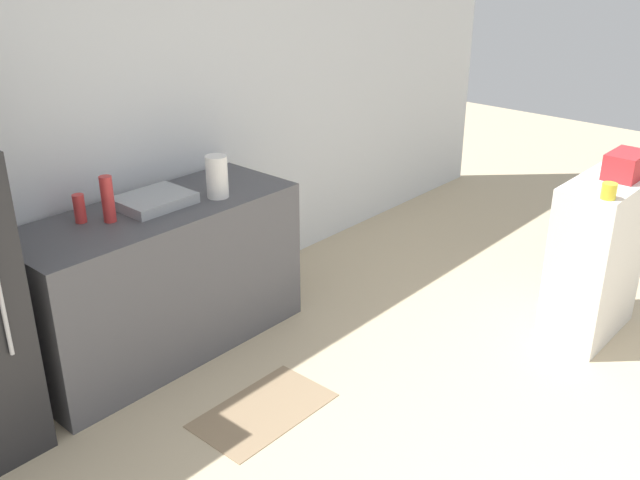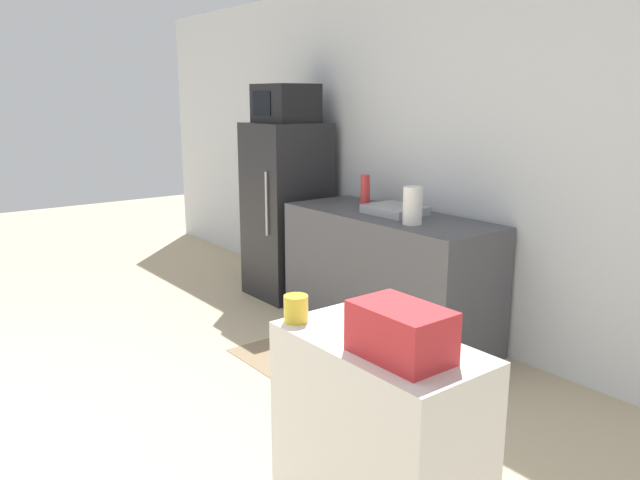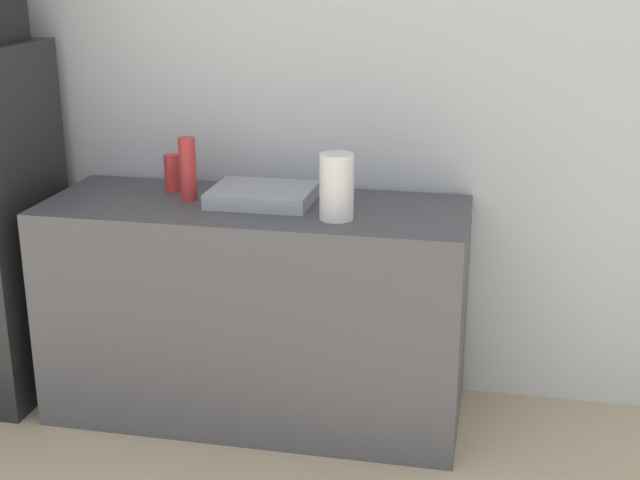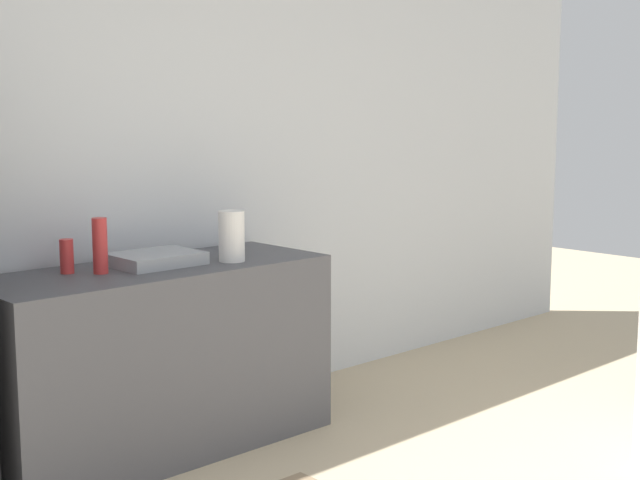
% 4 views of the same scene
% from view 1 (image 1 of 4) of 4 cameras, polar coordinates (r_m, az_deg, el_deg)
% --- Properties ---
extents(wall_back, '(8.00, 0.06, 2.60)m').
position_cam_1_polar(wall_back, '(4.24, -17.24, 8.57)').
color(wall_back, silver).
rests_on(wall_back, ground_plane).
extents(counter, '(1.67, 0.64, 0.90)m').
position_cam_1_polar(counter, '(4.26, -12.52, -3.12)').
color(counter, '#4C4C51').
rests_on(counter, ground_plane).
extents(sink_basin, '(0.40, 0.32, 0.06)m').
position_cam_1_polar(sink_basin, '(4.12, -13.14, 3.11)').
color(sink_basin, '#9EA3A8').
rests_on(sink_basin, counter).
extents(bottle_tall, '(0.07, 0.07, 0.25)m').
position_cam_1_polar(bottle_tall, '(3.92, -16.62, 3.15)').
color(bottle_tall, red).
rests_on(bottle_tall, counter).
extents(bottle_short, '(0.06, 0.06, 0.16)m').
position_cam_1_polar(bottle_short, '(3.97, -18.69, 2.41)').
color(bottle_short, red).
rests_on(bottle_short, counter).
extents(shelf_cabinet, '(0.68, 0.36, 0.99)m').
position_cam_1_polar(shelf_cabinet, '(4.62, 21.17, -1.41)').
color(shelf_cabinet, white).
rests_on(shelf_cabinet, ground_plane).
extents(basket, '(0.28, 0.18, 0.15)m').
position_cam_1_polar(basket, '(4.53, 23.29, 5.53)').
color(basket, red).
rests_on(basket, shelf_cabinet).
extents(jar, '(0.08, 0.08, 0.09)m').
position_cam_1_polar(jar, '(4.14, 22.11, 3.65)').
color(jar, yellow).
rests_on(jar, shelf_cabinet).
extents(paper_towel_roll, '(0.13, 0.13, 0.25)m').
position_cam_1_polar(paper_towel_roll, '(4.15, -8.24, 5.04)').
color(paper_towel_roll, white).
rests_on(paper_towel_roll, counter).
extents(kitchen_rug, '(0.73, 0.43, 0.01)m').
position_cam_1_polar(kitchen_rug, '(3.87, -4.53, -13.40)').
color(kitchen_rug, '#937A5B').
rests_on(kitchen_rug, ground_plane).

